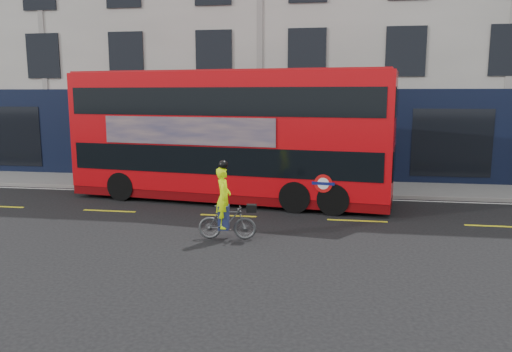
# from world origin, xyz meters

# --- Properties ---
(ground) EXTENTS (120.00, 120.00, 0.00)m
(ground) POSITION_xyz_m (0.00, 0.00, 0.00)
(ground) COLOR black
(ground) RESTS_ON ground
(pavement) EXTENTS (60.00, 3.00, 0.12)m
(pavement) POSITION_xyz_m (0.00, 6.50, 0.06)
(pavement) COLOR gray
(pavement) RESTS_ON ground
(kerb) EXTENTS (60.00, 0.12, 0.13)m
(kerb) POSITION_xyz_m (0.00, 5.00, 0.07)
(kerb) COLOR gray
(kerb) RESTS_ON ground
(building_terrace) EXTENTS (50.00, 10.07, 15.00)m
(building_terrace) POSITION_xyz_m (0.00, 12.94, 7.49)
(building_terrace) COLOR beige
(building_terrace) RESTS_ON ground
(road_edge_line) EXTENTS (58.00, 0.10, 0.01)m
(road_edge_line) POSITION_xyz_m (0.00, 4.70, 0.00)
(road_edge_line) COLOR silver
(road_edge_line) RESTS_ON ground
(lane_dashes) EXTENTS (58.00, 0.12, 0.01)m
(lane_dashes) POSITION_xyz_m (0.00, 1.50, 0.00)
(lane_dashes) COLOR yellow
(lane_dashes) RESTS_ON ground
(bus) EXTENTS (11.63, 4.10, 4.60)m
(bus) POSITION_xyz_m (-0.41, 3.79, 2.36)
(bus) COLOR #BE070D
(bus) RESTS_ON ground
(cyclist) EXTENTS (1.57, 0.62, 2.12)m
(cyclist) POSITION_xyz_m (0.49, -1.00, 0.72)
(cyclist) COLOR #474A4C
(cyclist) RESTS_ON ground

